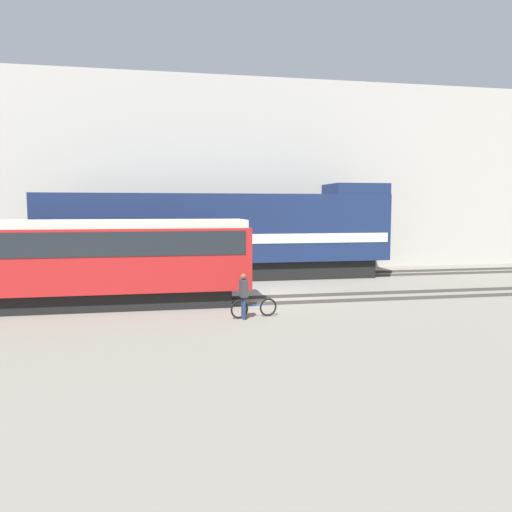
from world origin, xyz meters
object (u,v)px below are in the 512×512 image
(bicycle, at_px, (254,308))
(person, at_px, (244,292))
(freight_locomotive, at_px, (221,235))
(streetcar, at_px, (85,258))

(bicycle, xyz_separation_m, person, (-0.41, -0.23, 0.64))
(freight_locomotive, xyz_separation_m, bicycle, (-0.04, -9.72, -2.09))
(freight_locomotive, relative_size, person, 11.55)
(bicycle, bearing_deg, streetcar, 155.06)
(streetcar, bearing_deg, person, -28.31)
(person, bearing_deg, streetcar, 151.69)
(freight_locomotive, bearing_deg, person, -92.55)
(freight_locomotive, relative_size, streetcar, 1.47)
(streetcar, relative_size, person, 7.85)
(freight_locomotive, distance_m, streetcar, 9.22)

